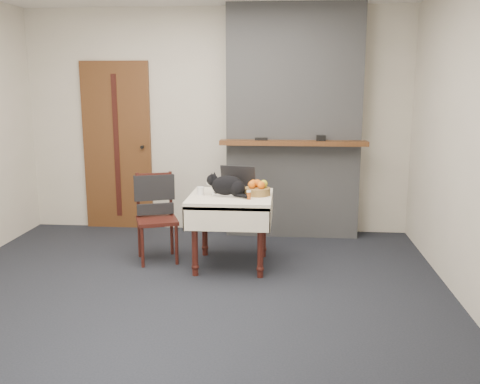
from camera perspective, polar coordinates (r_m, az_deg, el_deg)
The scene contains 12 objects.
ground at distance 4.68m, azimuth -5.64°, elevation -10.38°, with size 4.50×4.50×0.00m, color black.
room_shell at distance 4.80m, azimuth -5.03°, elevation 11.73°, with size 4.52×4.01×2.61m.
door at distance 6.60m, azimuth -12.96°, elevation 4.78°, with size 0.82×0.10×2.00m.
chimney at distance 6.13m, azimuth 5.71°, elevation 7.31°, with size 1.62×0.48×2.60m.
side_table at distance 5.09m, azimuth -1.00°, elevation -1.59°, with size 0.78×0.78×0.70m.
laptop at distance 5.15m, azimuth -0.47°, elevation 0.58°, with size 0.40×0.36×0.26m.
cat at distance 5.02m, azimuth -1.26°, elevation 0.65°, with size 0.43×0.28×0.22m.
cream_jar at distance 5.09m, azimuth -4.24°, elevation 0.12°, with size 0.07×0.07×0.08m, color white.
pill_bottle at distance 4.88m, azimuth 0.95°, elevation -0.29°, with size 0.04×0.04×0.08m.
fruit_basket at distance 5.07m, azimuth 1.86°, elevation 0.31°, with size 0.25×0.25×0.14m.
desk_clutter at distance 5.09m, azimuth 1.58°, elevation -0.24°, with size 0.13×0.02×0.01m, color black.
chair at distance 5.40m, azimuth -9.00°, elevation -1.32°, with size 0.50×0.49×0.87m.
Camera 1 is at (0.83, -4.27, 1.74)m, focal length 40.00 mm.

